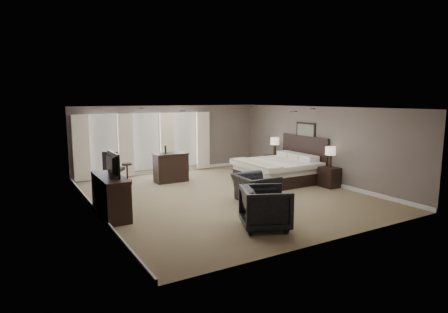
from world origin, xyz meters
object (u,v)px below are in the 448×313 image
armchair_far (265,206)px  bar_stool_left (127,174)px  nightstand_far (274,164)px  tv (110,173)px  bar_counter (171,167)px  nightstand_near (329,177)px  bed (280,160)px  lamp_far (275,146)px  bar_stool_right (173,171)px  armchair_near (255,184)px  lamp_near (330,157)px  dresser (111,196)px  desk_chair (114,168)px

armchair_far → bar_stool_left: 6.00m
nightstand_far → armchair_far: 6.55m
nightstand_far → tv: (-6.92, -2.42, 0.73)m
nightstand_far → bar_counter: bar_counter is taller
nightstand_near → nightstand_far: 2.90m
bed → tv: bearing=-170.9°
lamp_far → bar_counter: size_ratio=0.60×
bed → bar_stool_right: bearing=149.1°
armchair_near → bar_stool_right: armchair_near is taller
bed → armchair_far: size_ratio=2.33×
bed → nightstand_far: bed is taller
bar_stool_left → nightstand_near: bearing=-33.3°
nightstand_far → lamp_near: size_ratio=0.99×
bed → lamp_far: bearing=58.5°
nightstand_near → lamp_far: size_ratio=0.94×
lamp_far → dresser: (-6.92, -2.42, -0.52)m
tv → bar_stool_left: size_ratio=1.40×
bed → lamp_near: 1.72m
bar_stool_right → nightstand_far: bearing=-6.4°
bar_stool_right → bar_stool_left: bearing=168.1°
lamp_far → bar_stool_left: (-5.60, 0.78, -0.66)m
lamp_far → bar_stool_right: bearing=173.6°
bar_stool_right → tv: bearing=-134.7°
bed → armchair_near: (-2.22, -1.69, -0.26)m
tv → armchair_near: (3.81, -0.72, -0.56)m
dresser → armchair_far: armchair_far is taller
bed → nightstand_near: bearing=-58.5°
armchair_near → armchair_far: (-1.07, -1.91, 0.01)m
lamp_near → bar_stool_right: bearing=140.5°
lamp_near → lamp_far: 2.90m
bed → nightstand_near: bed is taller
nightstand_far → tv: 7.37m
nightstand_far → lamp_near: 2.97m
bed → armchair_near: size_ratio=2.07×
bed → armchair_far: bed is taller
armchair_far → bar_stool_left: (-1.42, 5.83, -0.16)m
armchair_far → tv: bearing=69.5°
armchair_far → desk_chair: (-1.86, 5.78, 0.08)m
lamp_near → armchair_near: size_ratio=0.58×
dresser → armchair_far: 3.80m
armchair_near → dresser: bearing=82.6°
dresser → nightstand_near: bearing=-4.0°
nightstand_near → dresser: 6.94m
armchair_far → bar_counter: bearing=23.2°
armchair_far → bar_counter: armchair_far is taller
nightstand_far → nightstand_near: bearing=-90.0°
dresser → desk_chair: (0.88, 3.16, 0.10)m
armchair_far → bar_stool_left: size_ratio=1.44×
desk_chair → lamp_far: bearing=-150.7°
bed → desk_chair: (-5.15, 2.19, -0.17)m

